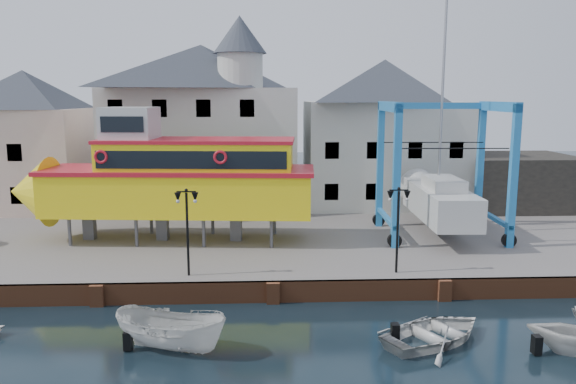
{
  "coord_description": "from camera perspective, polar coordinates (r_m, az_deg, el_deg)",
  "views": [
    {
      "loc": [
        -0.4,
        -24.69,
        9.45
      ],
      "look_at": [
        1.0,
        7.0,
        4.0
      ],
      "focal_mm": 35.0,
      "sensor_mm": 36.0,
      "label": 1
    }
  ],
  "objects": [
    {
      "name": "quay_wall",
      "position": [
        26.37,
        -1.53,
        -10.1
      ],
      "size": [
        44.0,
        0.47,
        1.0
      ],
      "color": "brown",
      "rests_on": "ground"
    },
    {
      "name": "shed_dark",
      "position": [
        46.44,
        22.2,
        1.04
      ],
      "size": [
        8.0,
        7.0,
        4.0
      ],
      "primitive_type": "cube",
      "color": "black",
      "rests_on": "hardstanding"
    },
    {
      "name": "hardstanding",
      "position": [
        36.8,
        -1.84,
        -4.33
      ],
      "size": [
        44.0,
        22.0,
        1.0
      ],
      "primitive_type": "cube",
      "color": "#685E59",
      "rests_on": "ground"
    },
    {
      "name": "lamp_post_right",
      "position": [
        27.19,
        11.14,
        -1.63
      ],
      "size": [
        1.12,
        0.32,
        4.2
      ],
      "color": "black",
      "rests_on": "hardstanding"
    },
    {
      "name": "ground",
      "position": [
        26.44,
        -1.52,
        -11.2
      ],
      "size": [
        140.0,
        140.0,
        0.0
      ],
      "primitive_type": "plane",
      "color": "#14242D",
      "rests_on": "ground"
    },
    {
      "name": "building_pink",
      "position": [
        46.29,
        -24.96,
        4.75
      ],
      "size": [
        8.0,
        7.0,
        10.3
      ],
      "color": "beige",
      "rests_on": "hardstanding"
    },
    {
      "name": "motorboat_a",
      "position": [
        22.41,
        -11.77,
        -15.41
      ],
      "size": [
        4.89,
        3.23,
        1.77
      ],
      "primitive_type": "imported",
      "rotation": [
        0.0,
        0.0,
        1.21
      ],
      "color": "silver",
      "rests_on": "ground"
    },
    {
      "name": "travel_lift",
      "position": [
        36.01,
        14.83,
        0.06
      ],
      "size": [
        7.48,
        10.41,
        15.6
      ],
      "rotation": [
        0.0,
        0.0,
        -0.04
      ],
      "color": "blue",
      "rests_on": "hardstanding"
    },
    {
      "name": "building_white_main",
      "position": [
        43.37,
        -8.51,
        6.86
      ],
      "size": [
        14.0,
        8.3,
        14.0
      ],
      "color": "beige",
      "rests_on": "hardstanding"
    },
    {
      "name": "lamp_post_left",
      "position": [
        26.67,
        -10.24,
        -1.82
      ],
      "size": [
        1.12,
        0.32,
        4.2
      ],
      "color": "black",
      "rests_on": "hardstanding"
    },
    {
      "name": "tour_boat",
      "position": [
        33.61,
        -12.75,
        1.35
      ],
      "size": [
        18.21,
        5.64,
        7.81
      ],
      "rotation": [
        0.0,
        0.0,
        -0.08
      ],
      "color": "#59595E",
      "rests_on": "hardstanding"
    },
    {
      "name": "building_white_right",
      "position": [
        44.78,
        9.65,
        5.96
      ],
      "size": [
        12.0,
        8.0,
        11.2
      ],
      "color": "beige",
      "rests_on": "hardstanding"
    },
    {
      "name": "motorboat_b",
      "position": [
        23.37,
        14.73,
        -14.45
      ],
      "size": [
        5.69,
        5.17,
        0.96
      ],
      "primitive_type": "imported",
      "rotation": [
        0.0,
        0.0,
        2.08
      ],
      "color": "silver",
      "rests_on": "ground"
    }
  ]
}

